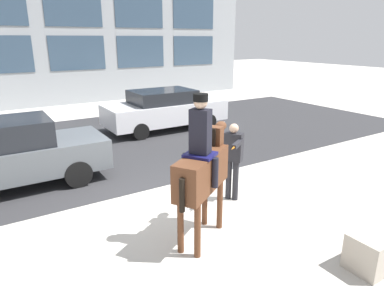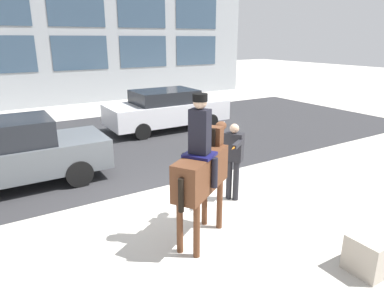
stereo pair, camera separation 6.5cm
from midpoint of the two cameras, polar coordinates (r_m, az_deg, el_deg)
name	(u,v)px [view 2 (the right image)]	position (r m, az deg, el deg)	size (l,w,h in m)	color
ground_plane	(154,199)	(7.86, -6.10, -9.06)	(80.00, 80.00, 0.00)	beige
road_surface	(94,145)	(12.05, -15.88, -0.18)	(25.00, 8.50, 0.01)	#2D2D30
mounted_horse_lead	(202,168)	(5.82, 2.00, -3.97)	(1.62, 1.20, 2.64)	#59331E
pedestrian_bystander	(234,156)	(7.46, 7.19, -2.00)	(0.71, 0.79, 1.74)	#232328
street_car_near_lane	(6,154)	(9.19, -28.35, -1.48)	(4.57, 1.82, 1.67)	#51565B
street_car_far_lane	(167,109)	(13.57, -4.10, 5.83)	(4.75, 1.98, 1.56)	silver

